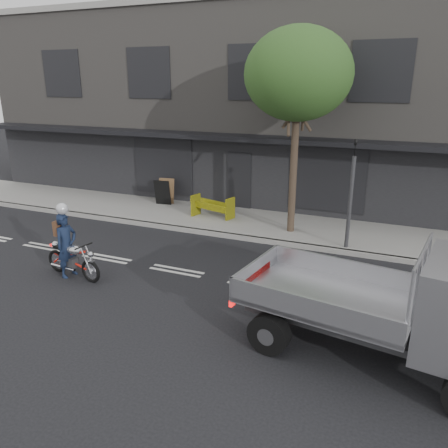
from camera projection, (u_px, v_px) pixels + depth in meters
ground at (177, 271)px, 12.32m from camera, size 80.00×80.00×0.00m
sidewalk at (236, 221)px, 16.42m from camera, size 32.00×3.20×0.15m
kerb at (220, 234)px, 15.02m from camera, size 32.00×0.20×0.15m
building_main at (286, 105)px, 20.98m from camera, size 26.00×10.00×8.00m
street_tree at (298, 75)px, 13.55m from camera, size 3.40×3.40×6.74m
traffic_light_pole at (350, 201)px, 13.21m from camera, size 0.12×0.12×3.50m
motorcycle at (73, 259)px, 11.81m from camera, size 1.98×0.58×1.02m
rider at (67, 245)px, 11.76m from camera, size 0.52×0.70×1.77m
construction_barrier at (210, 208)px, 16.32m from camera, size 1.65×1.02×0.86m
sandwich_board at (162, 193)px, 18.14m from camera, size 0.72×0.53×1.06m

